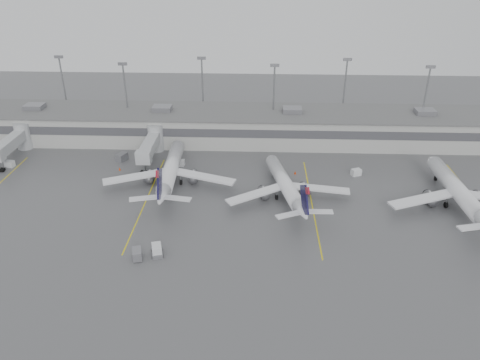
{
  "coord_description": "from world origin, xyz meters",
  "views": [
    {
      "loc": [
        5.9,
        -61.82,
        49.14
      ],
      "look_at": [
        2.41,
        24.0,
        5.0
      ],
      "focal_mm": 35.0,
      "sensor_mm": 36.0,
      "label": 1
    }
  ],
  "objects_px": {
    "jet_mid_left": "(170,170)",
    "jet_mid_right": "(286,185)",
    "jet_far_right": "(459,192)",
    "baggage_tug": "(157,251)"
  },
  "relations": [
    {
      "from": "jet_mid_left",
      "to": "jet_mid_right",
      "type": "relative_size",
      "value": 1.12
    },
    {
      "from": "jet_far_right",
      "to": "baggage_tug",
      "type": "relative_size",
      "value": 10.04
    },
    {
      "from": "jet_mid_left",
      "to": "jet_far_right",
      "type": "relative_size",
      "value": 0.98
    },
    {
      "from": "jet_mid_left",
      "to": "baggage_tug",
      "type": "bearing_deg",
      "value": -87.41
    },
    {
      "from": "jet_far_right",
      "to": "jet_mid_right",
      "type": "bearing_deg",
      "value": 174.49
    },
    {
      "from": "jet_far_right",
      "to": "baggage_tug",
      "type": "height_order",
      "value": "jet_far_right"
    },
    {
      "from": "jet_mid_left",
      "to": "jet_mid_right",
      "type": "height_order",
      "value": "jet_mid_left"
    },
    {
      "from": "jet_mid_left",
      "to": "jet_far_right",
      "type": "distance_m",
      "value": 61.23
    },
    {
      "from": "baggage_tug",
      "to": "jet_mid_left",
      "type": "bearing_deg",
      "value": 79.13
    },
    {
      "from": "jet_mid_left",
      "to": "jet_mid_right",
      "type": "xyz_separation_m",
      "value": [
        25.56,
        -5.5,
        -0.3
      ]
    }
  ]
}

